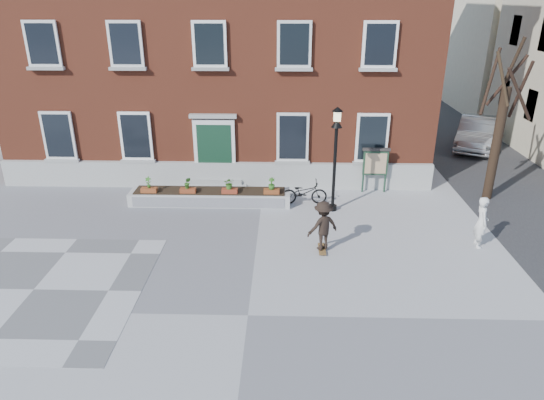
{
  "coord_description": "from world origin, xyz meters",
  "views": [
    {
      "loc": [
        0.89,
        -10.16,
        7.48
      ],
      "look_at": [
        0.5,
        4.0,
        1.5
      ],
      "focal_mm": 32.0,
      "sensor_mm": 36.0,
      "label": 1
    }
  ],
  "objects_px": {
    "bystander": "(481,222)",
    "notice_board": "(376,163)",
    "bicycle": "(304,192)",
    "parked_car": "(476,133)",
    "skateboarder": "(323,226)",
    "lamp_post": "(336,145)"
  },
  "relations": [
    {
      "from": "lamp_post",
      "to": "notice_board",
      "type": "relative_size",
      "value": 2.1
    },
    {
      "from": "bystander",
      "to": "skateboarder",
      "type": "relative_size",
      "value": 1.01
    },
    {
      "from": "lamp_post",
      "to": "bicycle",
      "type": "bearing_deg",
      "value": 151.49
    },
    {
      "from": "bicycle",
      "to": "notice_board",
      "type": "xyz_separation_m",
      "value": [
        2.92,
        1.32,
        0.79
      ]
    },
    {
      "from": "bicycle",
      "to": "parked_car",
      "type": "relative_size",
      "value": 0.36
    },
    {
      "from": "bystander",
      "to": "skateboarder",
      "type": "distance_m",
      "value": 5.08
    },
    {
      "from": "parked_car",
      "to": "notice_board",
      "type": "bearing_deg",
      "value": -110.29
    },
    {
      "from": "parked_car",
      "to": "notice_board",
      "type": "relative_size",
      "value": 2.64
    },
    {
      "from": "bicycle",
      "to": "lamp_post",
      "type": "bearing_deg",
      "value": -121.48
    },
    {
      "from": "parked_car",
      "to": "skateboarder",
      "type": "distance_m",
      "value": 14.62
    },
    {
      "from": "bicycle",
      "to": "bystander",
      "type": "distance_m",
      "value": 6.44
    },
    {
      "from": "bicycle",
      "to": "parked_car",
      "type": "height_order",
      "value": "parked_car"
    },
    {
      "from": "bicycle",
      "to": "notice_board",
      "type": "distance_m",
      "value": 3.3
    },
    {
      "from": "bicycle",
      "to": "bystander",
      "type": "height_order",
      "value": "bystander"
    },
    {
      "from": "parked_car",
      "to": "lamp_post",
      "type": "distance_m",
      "value": 11.94
    },
    {
      "from": "bicycle",
      "to": "skateboarder",
      "type": "xyz_separation_m",
      "value": [
        0.46,
        -3.77,
        0.4
      ]
    },
    {
      "from": "parked_car",
      "to": "skateboarder",
      "type": "height_order",
      "value": "skateboarder"
    },
    {
      "from": "bicycle",
      "to": "skateboarder",
      "type": "relative_size",
      "value": 1.06
    },
    {
      "from": "parked_car",
      "to": "bystander",
      "type": "height_order",
      "value": "bystander"
    },
    {
      "from": "lamp_post",
      "to": "notice_board",
      "type": "bearing_deg",
      "value": 45.8
    },
    {
      "from": "bystander",
      "to": "notice_board",
      "type": "relative_size",
      "value": 0.91
    },
    {
      "from": "bicycle",
      "to": "skateboarder",
      "type": "distance_m",
      "value": 3.82
    }
  ]
}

